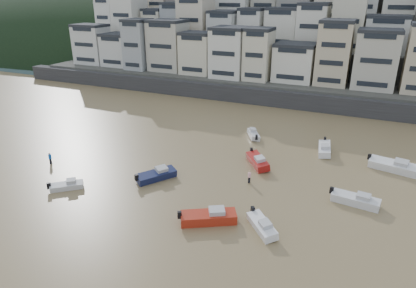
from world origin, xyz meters
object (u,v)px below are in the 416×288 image
at_px(boat_b, 262,224).
at_px(boat_e, 258,160).
at_px(person_pink, 249,177).
at_px(boat_g, 393,165).
at_px(boat_h, 253,134).
at_px(boat_d, 356,198).
at_px(boat_j, 67,185).
at_px(boat_c, 156,174).
at_px(boat_a, 209,215).
at_px(boat_i, 325,147).
at_px(person_blue, 50,158).

bearing_deg(boat_b, boat_e, 157.40).
bearing_deg(person_pink, boat_g, 33.68).
height_order(boat_h, boat_d, boat_d).
xyz_separation_m(boat_j, boat_c, (8.96, 6.78, 0.21)).
relative_size(boat_h, boat_d, 0.82).
xyz_separation_m(boat_a, boat_b, (5.66, 0.94, -0.19)).
height_order(boat_c, person_pink, person_pink).
relative_size(boat_i, boat_j, 1.38).
bearing_deg(person_blue, person_pink, 12.31).
relative_size(boat_h, boat_c, 0.83).
bearing_deg(boat_c, boat_i, -13.40).
distance_m(boat_d, boat_e, 14.59).
relative_size(boat_a, boat_j, 1.51).
relative_size(boat_a, boat_e, 1.10).
height_order(boat_b, boat_d, boat_d).
xyz_separation_m(boat_g, boat_b, (-12.69, -20.73, -0.22)).
bearing_deg(boat_d, person_pink, -172.41).
relative_size(boat_h, person_pink, 2.77).
relative_size(boat_j, boat_e, 0.72).
bearing_deg(boat_b, boat_g, 107.44).
bearing_deg(boat_e, boat_i, 100.24).
height_order(boat_g, boat_j, boat_g).
xyz_separation_m(boat_h, boat_i, (11.97, -1.76, 0.16)).
relative_size(boat_a, boat_c, 1.12).
bearing_deg(boat_e, boat_a, -38.68).
xyz_separation_m(boat_h, person_blue, (-23.56, -21.98, 0.21)).
relative_size(boat_i, person_pink, 3.43).
distance_m(boat_d, person_blue, 41.36).
xyz_separation_m(boat_h, boat_a, (3.14, -26.15, 0.24)).
height_order(boat_i, boat_j, boat_i).
height_order(boat_d, person_pink, person_pink).
bearing_deg(person_blue, boat_g, 21.22).
xyz_separation_m(boat_d, boat_e, (-13.51, 5.52, 0.01)).
distance_m(boat_h, person_pink, 16.47).
distance_m(boat_d, person_pink, 12.95).
xyz_separation_m(boat_i, boat_d, (5.37, -14.09, -0.01)).
xyz_separation_m(boat_g, person_pink, (-17.11, -11.40, -0.06)).
bearing_deg(boat_h, boat_b, 170.12).
relative_size(boat_g, boat_j, 1.57).
bearing_deg(boat_a, boat_b, -20.25).
xyz_separation_m(boat_c, person_pink, (11.50, 4.08, 0.07)).
bearing_deg(boat_d, person_blue, -164.04).
xyz_separation_m(boat_g, person_blue, (-45.06, -17.50, -0.06)).
bearing_deg(person_pink, person_blue, -167.69).
distance_m(boat_j, boat_d, 35.13).
bearing_deg(boat_h, boat_g, -130.89).
bearing_deg(person_pink, boat_h, 105.45).
bearing_deg(person_pink, boat_a, -96.91).
bearing_deg(boat_a, boat_e, 57.85).
distance_m(boat_i, person_pink, 16.03).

